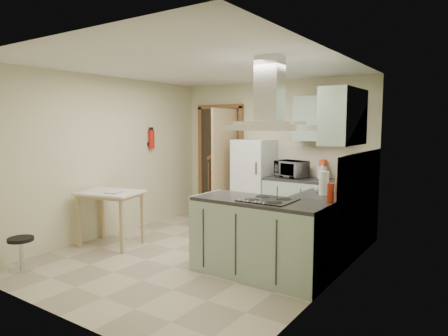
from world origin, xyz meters
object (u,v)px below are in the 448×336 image
Objects in this scene: peninsula at (260,238)px; drop_leaf_table at (111,219)px; bentwood_chair at (215,194)px; stool at (21,253)px; microwave at (291,169)px; extractor_hood at (269,128)px; fridge at (254,183)px.

peninsula is 1.82× the size of drop_leaf_table.
stool is (-0.37, -3.52, -0.27)m from bentwood_chair.
microwave is at bearing -22.52° from bentwood_chair.
bentwood_chair is 3.55m from stool.
microwave is (-0.63, 1.99, -0.68)m from extractor_hood.
bentwood_chair reaches higher than drop_leaf_table.
stool is at bearing -110.05° from fridge.
fridge is at bearing 121.74° from peninsula.
extractor_hood reaches higher than microwave.
drop_leaf_table is at bearing 84.18° from stool.
fridge is at bearing -25.06° from bentwood_chair.
stool is (-0.13, -1.27, -0.20)m from drop_leaf_table.
extractor_hood is at bearing -56.21° from fridge.
bentwood_chair is 1.91× the size of microwave.
stool is 0.82× the size of microwave.
peninsula is 1.27m from extractor_hood.
microwave is (1.57, -0.06, 0.57)m from bentwood_chair.
peninsula is at bearing -58.25° from microwave.
fridge is 1.67× the size of extractor_hood.
microwave reaches higher than stool.
stool is (-1.26, -3.44, -0.55)m from fridge.
drop_leaf_table is (-2.35, -0.19, -0.05)m from peninsula.
fridge is 2.57m from extractor_hood.
peninsula is 2.14m from microwave.
fridge is 0.93m from bentwood_chair.
peninsula is (1.22, -1.98, -0.30)m from fridge.
microwave reaches higher than drop_leaf_table.
fridge is 1.60× the size of bentwood_chair.
drop_leaf_table is (-1.13, -2.17, -0.35)m from fridge.
bentwood_chair is at bearing 137.07° from extractor_hood.
fridge reaches higher than peninsula.
drop_leaf_table is at bearing -113.00° from microwave.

